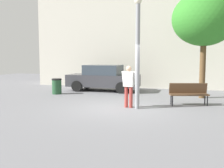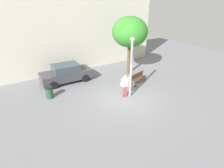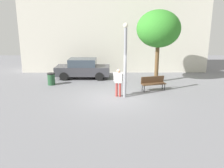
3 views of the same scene
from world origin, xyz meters
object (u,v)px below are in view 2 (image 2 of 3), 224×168
at_px(lamppost, 131,66).
at_px(parked_car_charcoal, 66,73).
at_px(trash_bin, 49,92).
at_px(person_by_lamppost, 125,85).
at_px(park_bench, 138,77).
at_px(plaza_tree, 130,32).

height_order(lamppost, parked_car_charcoal, lamppost).
relative_size(lamppost, trash_bin, 5.05).
height_order(lamppost, person_by_lamppost, lamppost).
relative_size(lamppost, park_bench, 2.57).
distance_m(lamppost, parked_car_charcoal, 5.97).
xyz_separation_m(person_by_lamppost, parked_car_charcoal, (-2.65, 4.76, -0.19)).
bearing_deg(plaza_tree, trash_bin, -174.21).
bearing_deg(trash_bin, person_by_lamppost, -30.27).
bearing_deg(lamppost, plaza_tree, 55.06).
relative_size(plaza_tree, trash_bin, 6.09).
relative_size(lamppost, parked_car_charcoal, 1.01).
bearing_deg(trash_bin, park_bench, -11.54).
bearing_deg(plaza_tree, parked_car_charcoal, 167.13).
distance_m(lamppost, park_bench, 2.99).
bearing_deg(park_bench, lamppost, -143.28).
bearing_deg(plaza_tree, person_by_lamppost, -129.83).
xyz_separation_m(park_bench, parked_car_charcoal, (-4.96, 3.46, 0.23)).
relative_size(lamppost, person_by_lamppost, 2.57).
height_order(park_bench, trash_bin, park_bench).
relative_size(park_bench, parked_car_charcoal, 0.39).
bearing_deg(park_bench, trash_bin, 168.46).
bearing_deg(person_by_lamppost, plaza_tree, 50.17).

